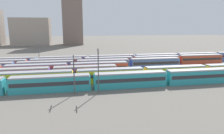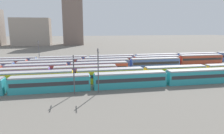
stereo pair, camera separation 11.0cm
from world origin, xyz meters
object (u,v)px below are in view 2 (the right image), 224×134
object	(u,v)px
train_track_1	(144,74)
train_track_2	(15,75)
catenary_pole_1	(39,52)
train_track_0	(92,81)
train_track_5	(109,62)
catenary_pole_0	(74,73)
catenary_pole_2	(98,69)
train_track_3	(37,70)
train_track_4	(75,66)
train_track_6	(135,59)

from	to	relation	value
train_track_1	train_track_2	world-z (taller)	same
catenary_pole_1	train_track_1	bearing A→B (deg)	-41.81
train_track_0	train_track_5	size ratio (longest dim) A/B	0.80
train_track_1	catenary_pole_0	xyz separation A→B (m)	(-19.01, -8.41, 3.00)
catenary_pole_0	catenary_pole_2	bearing A→B (deg)	0.89
train_track_0	train_track_5	distance (m)	27.37
train_track_1	train_track_3	distance (m)	31.88
train_track_3	train_track_5	xyz separation A→B (m)	(23.79, 10.40, 0.00)
train_track_2	catenary_pole_1	xyz separation A→B (m)	(2.41, 23.70, 3.46)
train_track_0	catenary_pole_0	xyz separation A→B (m)	(-4.13, -3.21, 3.00)
train_track_3	train_track_4	distance (m)	12.61
train_track_3	train_track_1	bearing A→B (deg)	-19.04
train_track_2	train_track_5	world-z (taller)	same
train_track_0	train_track_6	xyz separation A→B (m)	(20.15, 31.20, 0.00)
train_track_4	catenary_pole_0	distance (m)	24.20
train_track_1	catenary_pole_2	xyz separation A→B (m)	(-13.69, -8.33, 3.67)
catenary_pole_2	train_track_6	bearing A→B (deg)	61.08
train_track_2	train_track_4	world-z (taller)	same
train_track_5	train_track_6	size ratio (longest dim) A/B	0.83
train_track_0	catenary_pole_0	world-z (taller)	catenary_pole_0
train_track_5	catenary_pole_2	xyz separation A→B (m)	(-7.35, -29.13, 3.67)
train_track_3	train_track_6	world-z (taller)	same
train_track_5	train_track_6	distance (m)	12.73
train_track_5	catenary_pole_1	bearing A→B (deg)	162.67
train_track_3	catenary_pole_2	xyz separation A→B (m)	(16.44, -18.73, 3.67)
train_track_0	train_track_1	distance (m)	15.76
train_track_2	train_track_1	bearing A→B (deg)	-8.52
train_track_4	catenary_pole_0	xyz separation A→B (m)	(-0.36, -24.01, 3.00)
train_track_1	catenary_pole_2	world-z (taller)	catenary_pole_2
train_track_5	train_track_6	bearing A→B (deg)	24.11
train_track_2	train_track_3	distance (m)	6.94
train_track_5	catenary_pole_2	distance (m)	30.27
train_track_1	catenary_pole_2	distance (m)	16.44
train_track_1	train_track_2	distance (m)	35.11
train_track_3	catenary_pole_0	size ratio (longest dim) A/B	6.38
train_track_3	catenary_pole_1	bearing A→B (deg)	96.73
train_track_0	train_track_3	distance (m)	21.82
train_track_6	catenary_pole_1	size ratio (longest dim) A/B	11.67
train_track_6	train_track_0	bearing A→B (deg)	-122.86
catenary_pole_0	catenary_pole_1	distance (m)	39.62
train_track_3	train_track_5	size ratio (longest dim) A/B	0.60
catenary_pole_2	train_track_4	bearing A→B (deg)	101.70
train_track_5	catenary_pole_1	xyz separation A→B (m)	(-25.98, 8.10, 3.46)
catenary_pole_1	catenary_pole_0	bearing A→B (deg)	-70.37
train_track_1	train_track_4	size ratio (longest dim) A/B	1.51
train_track_3	train_track_4	xyz separation A→B (m)	(11.49, 5.20, 0.00)
train_track_4	catenary_pole_2	size ratio (longest dim) A/B	7.43
train_track_3	train_track_6	xyz separation A→B (m)	(35.41, 15.60, 0.00)
train_track_4	train_track_5	world-z (taller)	same
train_track_1	train_track_4	bearing A→B (deg)	140.08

